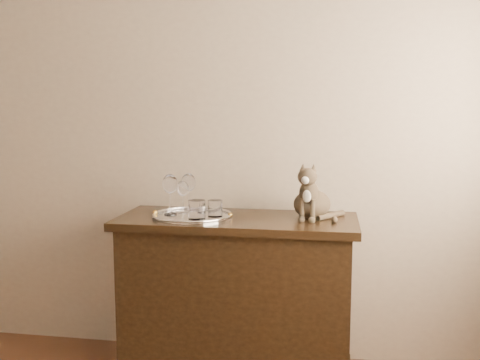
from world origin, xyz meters
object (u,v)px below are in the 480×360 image
object	(u,v)px
wine_glass_b	(189,192)
cat	(312,190)
tumbler_a	(197,210)
tray	(192,216)
tumbler_c	(215,208)
sideboard	(237,299)
wine_glass_c	(170,194)
wine_glass_a	(183,197)

from	to	relation	value
wine_glass_b	cat	bearing A→B (deg)	-2.94
tumbler_a	cat	xyz separation A→B (m)	(0.55, 0.16, 0.09)
tray	tumbler_a	xyz separation A→B (m)	(0.04, -0.08, 0.05)
tumbler_c	sideboard	bearing A→B (deg)	17.35
tray	wine_glass_c	distance (m)	0.16
wine_glass_a	tumbler_a	bearing A→B (deg)	-52.27
wine_glass_a	tumbler_c	world-z (taller)	wine_glass_a
tray	wine_glass_c	xyz separation A→B (m)	(-0.12, 0.01, 0.11)
wine_glass_c	wine_glass_b	bearing A→B (deg)	56.87
sideboard	wine_glass_a	size ratio (longest dim) A/B	7.11
wine_glass_b	cat	world-z (taller)	cat
tray	tumbler_c	distance (m)	0.13
wine_glass_a	wine_glass_b	distance (m)	0.06
sideboard	wine_glass_c	world-z (taller)	wine_glass_c
wine_glass_a	cat	bearing A→B (deg)	1.75
tray	wine_glass_b	size ratio (longest dim) A/B	2.00
sideboard	cat	xyz separation A→B (m)	(0.37, 0.05, 0.57)
sideboard	wine_glass_b	xyz separation A→B (m)	(-0.27, 0.08, 0.53)
sideboard	wine_glass_b	distance (m)	0.60
wine_glass_c	tumbler_a	world-z (taller)	wine_glass_c
sideboard	wine_glass_b	bearing A→B (deg)	162.86
tray	tumbler_a	bearing A→B (deg)	-61.46
tumbler_a	cat	world-z (taller)	cat
sideboard	tumbler_a	world-z (taller)	tumbler_a
wine_glass_c	cat	bearing A→B (deg)	5.72
tray	wine_glass_a	xyz separation A→B (m)	(-0.07, 0.06, 0.09)
tumbler_c	cat	bearing A→B (deg)	9.90
sideboard	tray	bearing A→B (deg)	-172.34
wine_glass_a	tumbler_c	size ratio (longest dim) A/B	2.04
tray	wine_glass_b	distance (m)	0.16
tumbler_c	cat	world-z (taller)	cat
sideboard	wine_glass_b	size ratio (longest dim) A/B	5.99
sideboard	wine_glass_c	bearing A→B (deg)	-176.51
wine_glass_a	sideboard	bearing A→B (deg)	-6.02
wine_glass_c	tumbler_a	size ratio (longest dim) A/B	2.22
sideboard	wine_glass_c	size ratio (longest dim) A/B	5.78
tumbler_c	wine_glass_b	bearing A→B (deg)	145.12
wine_glass_a	tumbler_a	world-z (taller)	wine_glass_a
tumbler_a	tumbler_c	distance (m)	0.11
wine_glass_c	cat	distance (m)	0.72
cat	wine_glass_a	bearing A→B (deg)	-166.57
tray	cat	world-z (taller)	cat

